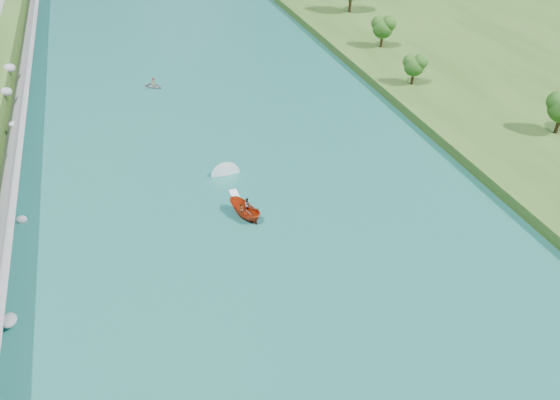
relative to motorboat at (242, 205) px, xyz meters
name	(u,v)px	position (x,y,z in m)	size (l,w,h in m)	color
ground	(293,292)	(1.23, -13.73, -0.89)	(260.00, 260.00, 0.00)	#2D5119
river_water	(239,180)	(1.23, 6.27, -0.84)	(55.00, 240.00, 0.10)	#175B52
riprap_bank	(3,211)	(-24.65, 5.56, 0.94)	(4.44, 236.00, 4.31)	slate
trees_east	(406,11)	(43.06, 42.43, 5.50)	(17.82, 133.58, 11.82)	#224E15
motorboat	(242,205)	(0.00, 0.00, 0.00)	(3.60, 19.28, 1.98)	#A92D0D
raft	(154,85)	(-4.82, 36.84, -0.42)	(3.67, 3.71, 1.63)	#97999F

